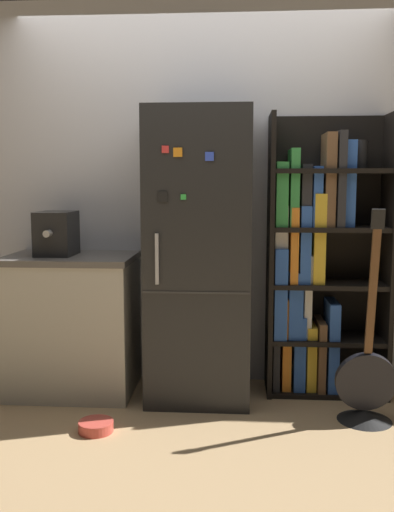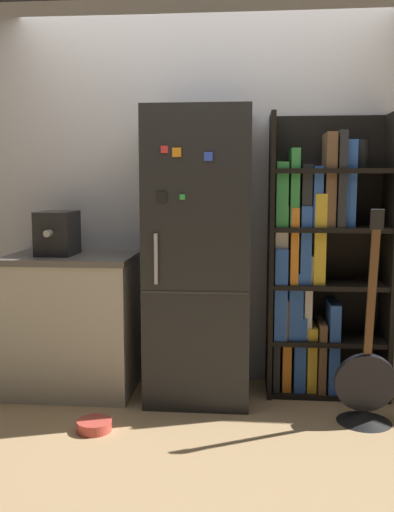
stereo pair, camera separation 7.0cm
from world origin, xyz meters
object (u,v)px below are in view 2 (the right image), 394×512
object	(u,v)px
refrigerator	(199,256)
pet_bowl	(94,425)
espresso_machine	(57,233)
bookshelf	(314,264)
guitar	(365,393)

from	to	relation	value
refrigerator	pet_bowl	bearing A→B (deg)	-131.77
espresso_machine	pet_bowl	distance (m)	1.26
espresso_machine	refrigerator	bearing A→B (deg)	-0.82
refrigerator	bookshelf	xyz separation A→B (m)	(0.74, 0.15, -0.06)
refrigerator	guitar	xyz separation A→B (m)	(1.00, -0.35, -0.74)
refrigerator	guitar	world-z (taller)	refrigerator
pet_bowl	guitar	bearing A→B (deg)	9.43
refrigerator	bookshelf	bearing A→B (deg)	11.20
guitar	pet_bowl	distance (m)	1.57
espresso_machine	guitar	world-z (taller)	guitar
espresso_machine	pet_bowl	xyz separation A→B (m)	(0.39, -0.62, -1.03)
refrigerator	espresso_machine	size ratio (longest dim) A/B	5.26
guitar	bookshelf	bearing A→B (deg)	116.81
refrigerator	bookshelf	world-z (taller)	refrigerator
bookshelf	pet_bowl	xyz separation A→B (m)	(-1.29, -0.75, -0.82)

